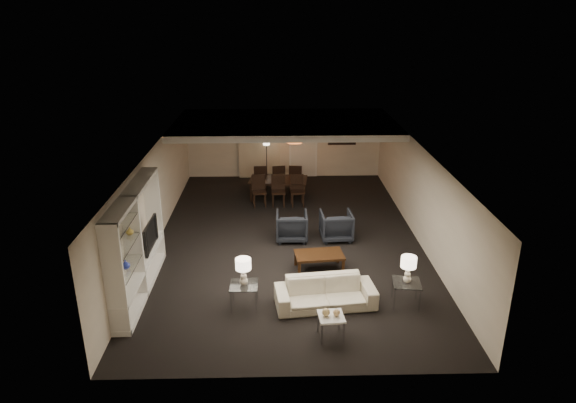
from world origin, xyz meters
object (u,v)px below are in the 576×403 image
(dining_table, at_px, (278,189))
(chair_fm, at_px, (278,178))
(armchair_left, at_px, (292,226))
(floor_speaker, at_px, (162,236))
(table_lamp_right, at_px, (408,270))
(chair_fl, at_px, (260,178))
(chair_nr, at_px, (297,191))
(chair_nm, at_px, (278,191))
(chair_fr, at_px, (296,178))
(pendant_light, at_px, (294,139))
(sofa, at_px, (325,293))
(table_lamp_left, at_px, (243,272))
(armchair_right, at_px, (336,226))
(floor_lamp, at_px, (267,161))
(vase_blue, at_px, (125,264))
(vase_amber, at_px, (130,231))
(television, at_px, (146,235))
(side_table_right, at_px, (406,293))
(chair_nl, at_px, (259,191))
(coffee_table, at_px, (319,261))
(marble_table, at_px, (331,326))
(side_table_left, at_px, (244,296))

(dining_table, bearing_deg, chair_fm, 96.30)
(armchair_left, xyz_separation_m, floor_speaker, (-3.30, -0.84, 0.13))
(table_lamp_right, height_order, chair_fl, table_lamp_right)
(armchair_left, bearing_deg, chair_nr, -95.26)
(chair_nm, relative_size, chair_fr, 1.00)
(pendant_light, bearing_deg, sofa, -86.64)
(table_lamp_left, bearing_deg, chair_fr, 79.15)
(sofa, relative_size, armchair_right, 2.45)
(chair_nm, height_order, floor_lamp, floor_lamp)
(vase_blue, distance_m, vase_amber, 0.71)
(television, height_order, dining_table, television)
(chair_fl, bearing_deg, side_table_right, 110.86)
(chair_nm, bearing_deg, chair_fl, 114.04)
(table_lamp_right, relative_size, floor_lamp, 0.37)
(floor_lamp, bearing_deg, floor_speaker, -114.50)
(chair_nl, bearing_deg, coffee_table, -77.80)
(table_lamp_right, distance_m, chair_fl, 7.82)
(armchair_right, bearing_deg, television, 20.04)
(armchair_right, distance_m, marble_table, 4.44)
(sofa, relative_size, chair_fm, 2.16)
(pendant_light, height_order, table_lamp_right, pendant_light)
(armchair_left, height_order, television, television)
(vase_blue, bearing_deg, chair_fm, 67.28)
(armchair_right, xyz_separation_m, chair_fr, (-0.94, 3.81, 0.10))
(side_table_right, relative_size, chair_nr, 0.59)
(side_table_right, bearing_deg, vase_blue, -177.73)
(marble_table, height_order, chair_nm, chair_nm)
(table_lamp_right, relative_size, chair_fr, 0.61)
(chair_nm, distance_m, chair_fl, 1.43)
(vase_blue, height_order, chair_fr, vase_blue)
(table_lamp_right, bearing_deg, chair_nl, 119.12)
(television, relative_size, chair_fr, 1.14)
(armchair_left, distance_m, table_lamp_left, 3.51)
(sofa, relative_size, floor_lamp, 1.31)
(vase_blue, bearing_deg, side_table_left, 5.59)
(dining_table, distance_m, chair_nr, 0.90)
(side_table_right, xyz_separation_m, chair_nm, (-2.64, 5.81, 0.22))
(vase_blue, relative_size, chair_fm, 0.19)
(chair_fm, bearing_deg, chair_fr, 172.25)
(armchair_right, height_order, television, television)
(pendant_light, xyz_separation_m, sofa, (0.40, -6.80, -1.62))
(coffee_table, bearing_deg, pendant_light, 94.40)
(sofa, relative_size, marble_table, 4.37)
(armchair_left, height_order, chair_nr, chair_nr)
(pendant_light, distance_m, television, 6.57)
(armchair_right, distance_m, dining_table, 3.52)
(table_lamp_right, distance_m, chair_nm, 6.39)
(chair_fm, bearing_deg, table_lamp_left, 76.12)
(television, distance_m, floor_speaker, 1.24)
(armchair_left, relative_size, table_lamp_left, 1.44)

